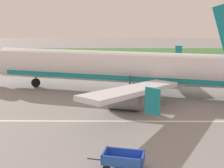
{
  "coord_description": "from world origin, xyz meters",
  "views": [
    {
      "loc": [
        -0.99,
        -13.78,
        9.31
      ],
      "look_at": [
        -1.22,
        14.9,
        2.8
      ],
      "focal_mm": 49.64,
      "sensor_mm": 36.0,
      "label": 1
    }
  ],
  "objects": [
    {
      "name": "grass_strip",
      "position": [
        0.0,
        57.99,
        0.03
      ],
      "size": [
        220.0,
        28.0,
        0.06
      ],
      "primitive_type": "cube",
      "color": "#3D7033",
      "rests_on": "ground"
    },
    {
      "name": "baggage_cart_third_in_row",
      "position": [
        -0.45,
        3.63,
        0.6
      ],
      "size": [
        3.63,
        1.91,
        1.07
      ],
      "color": "#234CB2",
      "rests_on": "ground"
    },
    {
      "name": "airplane",
      "position": [
        -0.1,
        22.58,
        3.05
      ],
      "size": [
        37.17,
        30.12,
        11.34
      ],
      "color": "silver",
      "rests_on": "ground"
    },
    {
      "name": "apron_stripe",
      "position": [
        0.0,
        12.28,
        0.01
      ],
      "size": [
        120.0,
        0.36,
        0.01
      ],
      "primitive_type": "cube",
      "color": "silver",
      "rests_on": "ground"
    }
  ]
}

